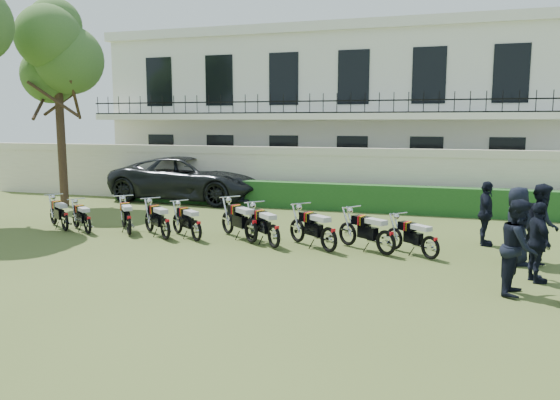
{
  "coord_description": "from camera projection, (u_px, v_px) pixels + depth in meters",
  "views": [
    {
      "loc": [
        5.53,
        -12.71,
        3.3
      ],
      "look_at": [
        0.65,
        2.69,
        0.97
      ],
      "focal_mm": 35.0,
      "sensor_mm": 36.0,
      "label": 1
    }
  ],
  "objects": [
    {
      "name": "ground",
      "position": [
        225.0,
        250.0,
        14.12
      ],
      "size": [
        100.0,
        100.0,
        0.0
      ],
      "primitive_type": "plane",
      "color": "#3F4E1F",
      "rests_on": "ground"
    },
    {
      "name": "officer_5",
      "position": [
        486.0,
        214.0,
        14.53
      ],
      "size": [
        0.44,
        1.02,
        1.73
      ],
      "primitive_type": "imported",
      "rotation": [
        0.0,
        0.0,
        1.59
      ],
      "color": "black",
      "rests_on": "ground"
    },
    {
      "name": "officer_3",
      "position": [
        517.0,
        226.0,
        12.6
      ],
      "size": [
        0.78,
        1.0,
        1.81
      ],
      "primitive_type": "imported",
      "rotation": [
        0.0,
        0.0,
        1.83
      ],
      "color": "black",
      "rests_on": "ground"
    },
    {
      "name": "motorcycle_1",
      "position": [
        87.0,
        220.0,
        15.94
      ],
      "size": [
        1.44,
        1.09,
        0.94
      ],
      "rotation": [
        0.0,
        0.0,
        0.94
      ],
      "color": "black",
      "rests_on": "ground"
    },
    {
      "name": "motorcycle_2",
      "position": [
        129.0,
        220.0,
        15.76
      ],
      "size": [
        1.28,
        1.52,
        1.03
      ],
      "rotation": [
        0.0,
        0.0,
        0.69
      ],
      "color": "black",
      "rests_on": "ground"
    },
    {
      "name": "tree_west_near",
      "position": [
        57.0,
        52.0,
        20.67
      ],
      "size": [
        3.4,
        3.2,
        7.9
      ],
      "color": "#473323",
      "rests_on": "ground"
    },
    {
      "name": "suv",
      "position": [
        191.0,
        179.0,
        22.86
      ],
      "size": [
        6.75,
        3.3,
        1.85
      ],
      "primitive_type": "imported",
      "rotation": [
        0.0,
        0.0,
        1.53
      ],
      "color": "black",
      "rests_on": "ground"
    },
    {
      "name": "building",
      "position": [
        337.0,
        113.0,
        26.76
      ],
      "size": [
        20.4,
        9.6,
        7.4
      ],
      "color": "white",
      "rests_on": "ground"
    },
    {
      "name": "perimeter_wall",
      "position": [
        305.0,
        176.0,
        21.5
      ],
      "size": [
        30.0,
        0.35,
        2.3
      ],
      "color": "beige",
      "rests_on": "ground"
    },
    {
      "name": "motorcycle_0",
      "position": [
        65.0,
        217.0,
        16.39
      ],
      "size": [
        1.55,
        1.15,
        1.01
      ],
      "rotation": [
        0.0,
        0.0,
        0.95
      ],
      "color": "black",
      "rests_on": "ground"
    },
    {
      "name": "motorcycle_9",
      "position": [
        431.0,
        242.0,
        13.02
      ],
      "size": [
        1.42,
        1.22,
        0.98
      ],
      "rotation": [
        0.0,
        0.0,
        0.87
      ],
      "color": "black",
      "rests_on": "ground"
    },
    {
      "name": "motorcycle_5",
      "position": [
        251.0,
        225.0,
        14.75
      ],
      "size": [
        1.65,
        1.43,
        1.14
      ],
      "rotation": [
        0.0,
        0.0,
        0.86
      ],
      "color": "black",
      "rests_on": "ground"
    },
    {
      "name": "motorcycle_3",
      "position": [
        165.0,
        223.0,
        15.18
      ],
      "size": [
        1.54,
        1.31,
        1.05
      ],
      "rotation": [
        0.0,
        0.0,
        0.88
      ],
      "color": "black",
      "rests_on": "ground"
    },
    {
      "name": "motorcycle_4",
      "position": [
        196.0,
        225.0,
        14.99
      ],
      "size": [
        1.52,
        1.22,
        1.01
      ],
      "rotation": [
        0.0,
        0.0,
        0.9
      ],
      "color": "black",
      "rests_on": "ground"
    },
    {
      "name": "motorcycle_8",
      "position": [
        386.0,
        237.0,
        13.39
      ],
      "size": [
        1.67,
        1.22,
        1.08
      ],
      "rotation": [
        0.0,
        0.0,
        0.95
      ],
      "color": "black",
      "rests_on": "ground"
    },
    {
      "name": "officer_4",
      "position": [
        542.0,
        224.0,
        12.7
      ],
      "size": [
        0.81,
        0.98,
        1.88
      ],
      "primitive_type": "imported",
      "rotation": [
        0.0,
        0.0,
        1.46
      ],
      "color": "black",
      "rests_on": "ground"
    },
    {
      "name": "motorcycle_7",
      "position": [
        329.0,
        233.0,
        13.71
      ],
      "size": [
        1.63,
        1.36,
        1.1
      ],
      "rotation": [
        0.0,
        0.0,
        0.89
      ],
      "color": "black",
      "rests_on": "ground"
    },
    {
      "name": "hedge",
      "position": [
        325.0,
        196.0,
        20.54
      ],
      "size": [
        18.0,
        0.6,
        1.0
      ],
      "primitive_type": "cube",
      "color": "#194619",
      "rests_on": "ground"
    },
    {
      "name": "motorcycle_6",
      "position": [
        274.0,
        230.0,
        14.14
      ],
      "size": [
        1.47,
        1.47,
        1.08
      ],
      "rotation": [
        0.0,
        0.0,
        0.79
      ],
      "color": "black",
      "rests_on": "ground"
    },
    {
      "name": "officer_2",
      "position": [
        538.0,
        242.0,
        11.18
      ],
      "size": [
        0.67,
        1.06,
        1.68
      ],
      "primitive_type": "imported",
      "rotation": [
        0.0,
        0.0,
        1.86
      ],
      "color": "black",
      "rests_on": "ground"
    },
    {
      "name": "officer_1",
      "position": [
        519.0,
        247.0,
        10.39
      ],
      "size": [
        0.88,
        1.03,
        1.85
      ],
      "primitive_type": "imported",
      "rotation": [
        0.0,
        0.0,
        1.34
      ],
      "color": "black",
      "rests_on": "ground"
    }
  ]
}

